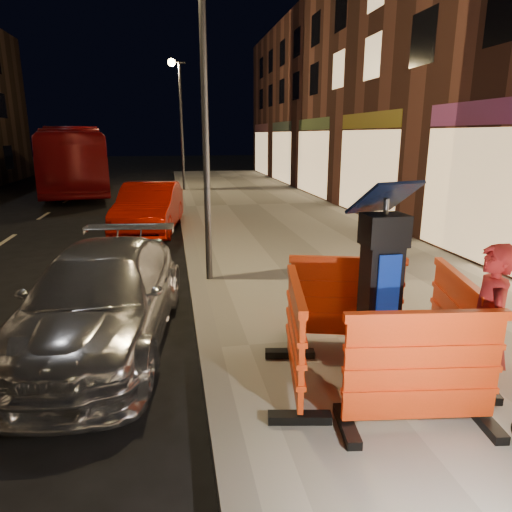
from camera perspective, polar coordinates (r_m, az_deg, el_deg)
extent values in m
plane|color=black|center=(6.20, -5.73, -12.62)|extent=(120.00, 120.00, 0.00)
cube|color=gray|center=(7.03, 19.76, -9.34)|extent=(6.00, 60.00, 0.15)
cube|color=slate|center=(6.16, -5.75, -12.00)|extent=(0.30, 60.00, 0.15)
cube|color=black|center=(5.19, 15.23, -4.12)|extent=(0.80, 0.80, 2.13)
cube|color=#F64112|center=(4.61, 20.00, -13.42)|extent=(1.59, 0.82, 1.19)
cube|color=#F64112|center=(6.16, 11.15, -5.46)|extent=(1.64, 1.01, 1.19)
cube|color=#F64112|center=(5.04, 4.91, -9.97)|extent=(0.89, 1.61, 1.19)
cube|color=#F64112|center=(5.81, 23.47, -7.74)|extent=(0.99, 1.63, 1.19)
imported|color=#BCBCC1|center=(6.95, -18.30, -10.16)|extent=(2.39, 4.78, 1.33)
imported|color=#A40C00|center=(14.28, -12.96, 3.02)|extent=(2.11, 4.59, 1.46)
imported|color=maroon|center=(25.32, -21.32, 7.47)|extent=(4.54, 11.82, 3.21)
imported|color=maroon|center=(5.12, 26.82, -7.98)|extent=(0.60, 0.73, 1.71)
cylinder|color=#3F3F44|center=(8.51, -6.38, 16.81)|extent=(0.12, 0.12, 6.00)
cylinder|color=#3F3F44|center=(23.49, -9.27, 15.49)|extent=(0.12, 0.12, 6.00)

